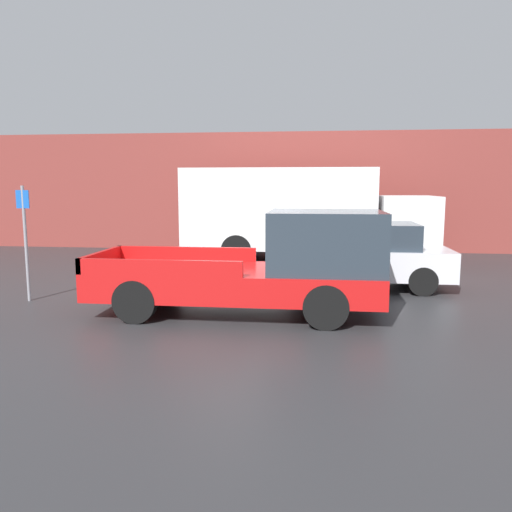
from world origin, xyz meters
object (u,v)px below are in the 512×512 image
Objects in this scene: newspaper_box at (251,237)px; pickup_truck at (269,266)px; delivery_truck at (299,211)px; parking_sign at (25,237)px; car at (364,255)px.

pickup_truck is at bearing -80.56° from newspaper_box.
delivery_truck is at bearing -52.59° from newspaper_box.
parking_sign reaches higher than newspaper_box.
parking_sign is at bearing -131.21° from delivery_truck.
delivery_truck reaches higher than newspaper_box.
car is 4.67m from delivery_truck.
delivery_truck is (-1.83, 4.21, 0.88)m from car.
delivery_truck is (0.32, 7.24, 0.73)m from pickup_truck.
parking_sign is (-7.68, -2.47, 0.62)m from car.
pickup_truck is 1.35× the size of car.
delivery_truck is 3.42m from newspaper_box.
newspaper_box is (-1.63, 9.79, -0.45)m from pickup_truck.
newspaper_box is (-3.78, 6.76, -0.29)m from car.
car is 8.10m from parking_sign.
delivery_truck is 8.89m from parking_sign.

